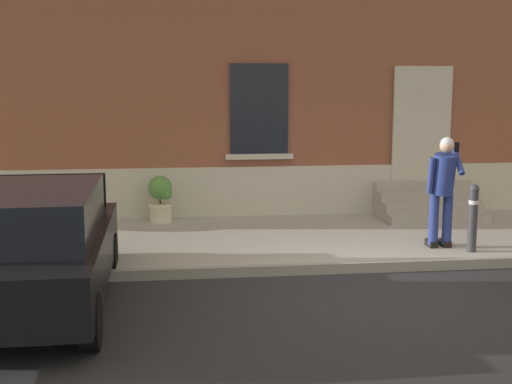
{
  "coord_description": "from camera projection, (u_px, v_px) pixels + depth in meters",
  "views": [
    {
      "loc": [
        -2.71,
        -8.5,
        2.77
      ],
      "look_at": [
        -1.47,
        1.6,
        1.1
      ],
      "focal_mm": 48.61,
      "sensor_mm": 36.0,
      "label": 1
    }
  ],
  "objects": [
    {
      "name": "ground_plane",
      "position": [
        381.0,
        292.0,
        9.1
      ],
      "size": [
        80.0,
        80.0,
        0.0
      ],
      "primitive_type": "plane",
      "color": "#232326"
    },
    {
      "name": "sidewalk",
      "position": [
        333.0,
        238.0,
        11.83
      ],
      "size": [
        24.0,
        3.6,
        0.15
      ],
      "primitive_type": "cube",
      "color": "#99968E",
      "rests_on": "ground"
    },
    {
      "name": "curb_edge",
      "position": [
        362.0,
        267.0,
        10.01
      ],
      "size": [
        24.0,
        0.12,
        0.15
      ],
      "primitive_type": "cube",
      "color": "gray",
      "rests_on": "ground"
    },
    {
      "name": "building_facade",
      "position": [
        307.0,
        29.0,
        13.68
      ],
      "size": [
        24.0,
        1.52,
        7.5
      ],
      "color": "brown",
      "rests_on": "ground"
    },
    {
      "name": "entrance_stoop",
      "position": [
        427.0,
        204.0,
        13.33
      ],
      "size": [
        1.9,
        1.28,
        0.64
      ],
      "color": "#9E998E",
      "rests_on": "sidewalk"
    },
    {
      "name": "hatchback_car_black",
      "position": [
        32.0,
        246.0,
        8.28
      ],
      "size": [
        1.84,
        4.09,
        1.5
      ],
      "color": "black",
      "rests_on": "ground"
    },
    {
      "name": "bollard_near_person",
      "position": [
        473.0,
        215.0,
        10.53
      ],
      "size": [
        0.15,
        0.15,
        1.04
      ],
      "color": "#333338",
      "rests_on": "sidewalk"
    },
    {
      "name": "person_on_phone",
      "position": [
        443.0,
        185.0,
        10.69
      ],
      "size": [
        0.51,
        0.5,
        1.74
      ],
      "rotation": [
        0.0,
        0.0,
        0.16
      ],
      "color": "navy",
      "rests_on": "sidewalk"
    },
    {
      "name": "planter_terracotta",
      "position": [
        18.0,
        204.0,
        12.1
      ],
      "size": [
        0.44,
        0.44,
        0.86
      ],
      "color": "#B25B38",
      "rests_on": "sidewalk"
    },
    {
      "name": "planter_cream",
      "position": [
        161.0,
        198.0,
        12.74
      ],
      "size": [
        0.44,
        0.44,
        0.86
      ],
      "color": "beige",
      "rests_on": "sidewalk"
    }
  ]
}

